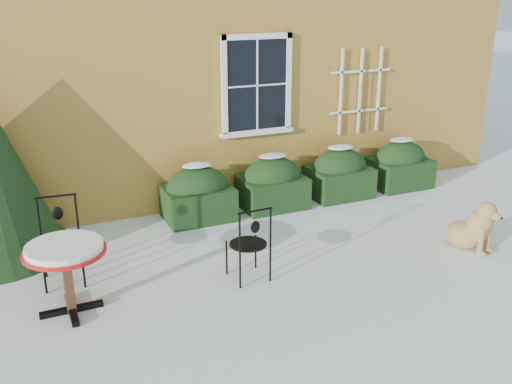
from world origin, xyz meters
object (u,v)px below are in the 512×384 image
patio_chair_far (61,241)px  bistro_table (65,256)px  patio_chair_near (250,243)px  dog (473,229)px

patio_chair_far → bistro_table: bearing=-86.8°
patio_chair_near → dog: (3.19, -0.47, -0.19)m
patio_chair_near → dog: bearing=169.8°
patio_chair_near → patio_chair_far: size_ratio=0.92×
bistro_table → patio_chair_near: size_ratio=0.91×
patio_chair_far → dog: patio_chair_far is taller
bistro_table → dog: (5.33, -0.58, -0.38)m
patio_chair_near → patio_chair_far: 2.31m
dog → patio_chair_far: bearing=150.5°
patio_chair_far → dog: 5.48m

